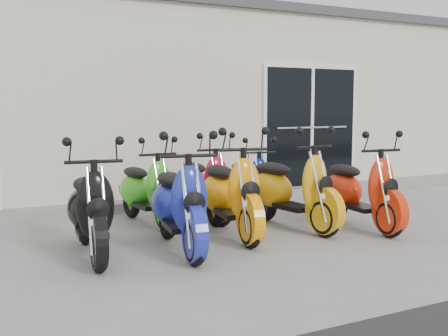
{
  "coord_description": "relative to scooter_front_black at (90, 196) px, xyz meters",
  "views": [
    {
      "loc": [
        -3.52,
        -6.07,
        1.59
      ],
      "look_at": [
        0.0,
        0.6,
        0.75
      ],
      "focal_mm": 45.0,
      "sensor_mm": 36.0,
      "label": 1
    }
  ],
  "objects": [
    {
      "name": "scooter_front_black",
      "position": [
        0.0,
        0.0,
        0.0
      ],
      "size": [
        0.87,
        1.83,
        1.3
      ],
      "primitive_type": null,
      "rotation": [
        0.0,
        0.0,
        -0.14
      ],
      "color": "black",
      "rests_on": "ground"
    },
    {
      "name": "ground",
      "position": [
        2.06,
        0.3,
        -0.65
      ],
      "size": [
        80.0,
        80.0,
        0.0
      ],
      "primitive_type": "plane",
      "color": "gray",
      "rests_on": "ground"
    },
    {
      "name": "door_right",
      "position": [
        4.66,
        2.47,
        0.61
      ],
      "size": [
        2.02,
        0.08,
        2.22
      ],
      "primitive_type": "cube",
      "color": "black",
      "rests_on": "front_step"
    },
    {
      "name": "roof_cap",
      "position": [
        2.06,
        5.5,
        2.63
      ],
      "size": [
        14.2,
        6.2,
        0.16
      ],
      "primitive_type": "cube",
      "color": "#3F3F42",
      "rests_on": "building"
    },
    {
      "name": "scooter_front_red",
      "position": [
        3.47,
        -0.23,
        -0.0
      ],
      "size": [
        0.81,
        1.81,
        1.29
      ],
      "primitive_type": null,
      "rotation": [
        0.0,
        0.0,
        -0.1
      ],
      "color": "red",
      "rests_on": "ground"
    },
    {
      "name": "scooter_front_orange_b",
      "position": [
        2.66,
        0.17,
        0.02
      ],
      "size": [
        0.84,
        1.88,
        1.35
      ],
      "primitive_type": null,
      "rotation": [
        0.0,
        0.0,
        0.1
      ],
      "color": "orange",
      "rests_on": "ground"
    },
    {
      "name": "scooter_back_green",
      "position": [
        1.08,
        1.29,
        -0.05
      ],
      "size": [
        0.72,
        1.67,
        1.2
      ],
      "primitive_type": null,
      "rotation": [
        0.0,
        0.0,
        0.08
      ],
      "color": "green",
      "rests_on": "ground"
    },
    {
      "name": "scooter_front_blue",
      "position": [
        0.92,
        -0.2,
        0.02
      ],
      "size": [
        0.94,
        1.9,
        1.34
      ],
      "primitive_type": null,
      "rotation": [
        0.0,
        0.0,
        -0.16
      ],
      "color": "#1B269B",
      "rests_on": "ground"
    },
    {
      "name": "building",
      "position": [
        2.06,
        5.5,
        0.95
      ],
      "size": [
        14.0,
        6.0,
        3.2
      ],
      "primitive_type": "cube",
      "color": "beige",
      "rests_on": "ground"
    },
    {
      "name": "scooter_front_orange_a",
      "position": [
        1.75,
        0.15,
        0.03
      ],
      "size": [
        0.92,
        1.91,
        1.36
      ],
      "primitive_type": null,
      "rotation": [
        0.0,
        0.0,
        -0.14
      ],
      "color": "orange",
      "rests_on": "ground"
    },
    {
      "name": "front_step",
      "position": [
        2.06,
        2.32,
        -0.58
      ],
      "size": [
        14.0,
        0.4,
        0.15
      ],
      "primitive_type": "cube",
      "color": "gray",
      "rests_on": "ground"
    },
    {
      "name": "scooter_back_red",
      "position": [
        1.93,
        1.26,
        -0.03
      ],
      "size": [
        0.66,
        1.7,
        1.24
      ],
      "primitive_type": null,
      "rotation": [
        0.0,
        0.0,
        -0.03
      ],
      "color": "#B30E29",
      "rests_on": "ground"
    },
    {
      "name": "scooter_back_blue",
      "position": [
        2.71,
        1.32,
        -0.07
      ],
      "size": [
        0.78,
        1.63,
        1.15
      ],
      "primitive_type": null,
      "rotation": [
        0.0,
        0.0,
        -0.14
      ],
      "color": "navy",
      "rests_on": "ground"
    }
  ]
}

